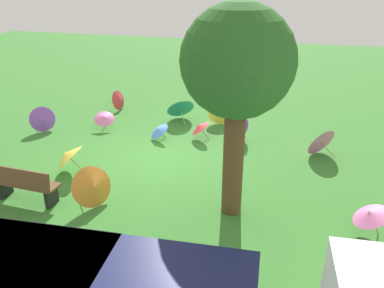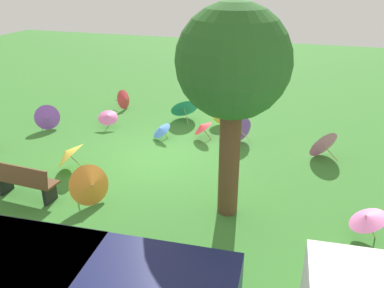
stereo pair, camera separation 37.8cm
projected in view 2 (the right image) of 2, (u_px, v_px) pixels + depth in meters
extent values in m
plane|color=#387A2D|center=(161.00, 158.00, 11.36)|extent=(40.00, 40.00, 0.00)
cylinder|color=black|center=(3.00, 272.00, 6.57)|extent=(0.77, 0.27, 0.76)
cube|color=brown|center=(26.00, 180.00, 9.27)|extent=(1.62, 0.53, 0.05)
cube|color=brown|center=(18.00, 175.00, 9.01)|extent=(1.60, 0.19, 0.45)
cube|color=black|center=(6.00, 184.00, 9.56)|extent=(0.10, 0.41, 0.45)
cube|color=black|center=(50.00, 193.00, 9.16)|extent=(0.10, 0.41, 0.45)
cylinder|color=brown|center=(229.00, 157.00, 8.37)|extent=(0.44, 0.44, 2.66)
sphere|color=#286023|center=(233.00, 62.00, 7.55)|extent=(2.23, 2.23, 2.23)
cylinder|color=tan|center=(47.00, 117.00, 13.50)|extent=(0.31, 0.36, 0.16)
cone|color=purple|center=(47.00, 117.00, 13.23)|extent=(0.86, 0.81, 0.82)
sphere|color=tan|center=(47.00, 117.00, 13.17)|extent=(0.06, 0.06, 0.05)
cylinder|color=tan|center=(84.00, 185.00, 9.37)|extent=(0.51, 0.37, 0.28)
cone|color=orange|center=(91.00, 185.00, 9.02)|extent=(0.99, 1.09, 0.94)
sphere|color=tan|center=(92.00, 185.00, 8.94)|extent=(0.06, 0.06, 0.05)
cylinder|color=tan|center=(330.00, 152.00, 11.02)|extent=(0.42, 0.41, 0.27)
cone|color=pink|center=(322.00, 143.00, 11.23)|extent=(1.00, 1.01, 0.89)
sphere|color=tan|center=(320.00, 141.00, 11.27)|extent=(0.06, 0.06, 0.05)
cylinder|color=tan|center=(244.00, 134.00, 11.95)|extent=(0.40, 0.38, 0.12)
cone|color=purple|center=(237.00, 129.00, 12.20)|extent=(0.84, 0.85, 0.89)
sphere|color=tan|center=(236.00, 127.00, 12.26)|extent=(0.06, 0.06, 0.04)
cylinder|color=tan|center=(79.00, 164.00, 10.54)|extent=(0.42, 0.08, 0.43)
cone|color=yellow|center=(68.00, 154.00, 10.47)|extent=(0.92, 1.02, 0.79)
sphere|color=tan|center=(65.00, 151.00, 10.45)|extent=(0.06, 0.04, 0.05)
cylinder|color=tan|center=(371.00, 229.00, 7.94)|extent=(0.23, 0.08, 0.41)
cone|color=pink|center=(367.00, 218.00, 7.84)|extent=(0.88, 0.89, 0.46)
sphere|color=tan|center=(366.00, 215.00, 7.82)|extent=(0.06, 0.05, 0.05)
cylinder|color=tan|center=(109.00, 121.00, 13.54)|extent=(0.11, 0.20, 0.35)
cone|color=pink|center=(108.00, 117.00, 13.35)|extent=(0.86, 0.85, 0.42)
sphere|color=tan|center=(108.00, 116.00, 13.30)|extent=(0.05, 0.06, 0.05)
cylinder|color=tan|center=(223.00, 111.00, 13.95)|extent=(0.19, 0.54, 0.13)
cone|color=yellow|center=(224.00, 112.00, 13.61)|extent=(0.91, 0.55, 0.87)
sphere|color=tan|center=(224.00, 113.00, 13.54)|extent=(0.05, 0.05, 0.04)
cylinder|color=tan|center=(186.00, 117.00, 13.84)|extent=(0.31, 0.44, 0.43)
cone|color=teal|center=(184.00, 107.00, 14.01)|extent=(1.21, 1.15, 0.85)
sphere|color=tan|center=(183.00, 104.00, 14.05)|extent=(0.06, 0.06, 0.05)
cylinder|color=tan|center=(165.00, 134.00, 12.61)|extent=(0.18, 0.15, 0.28)
cone|color=#4C8CE5|center=(161.00, 129.00, 12.49)|extent=(0.84, 0.85, 0.46)
sphere|color=tan|center=(160.00, 128.00, 12.46)|extent=(0.06, 0.06, 0.05)
cylinder|color=tan|center=(119.00, 100.00, 15.28)|extent=(0.41, 0.09, 0.12)
cone|color=#D8383F|center=(125.00, 99.00, 15.14)|extent=(0.42, 0.77, 0.74)
sphere|color=tan|center=(126.00, 99.00, 15.11)|extent=(0.05, 0.04, 0.04)
cylinder|color=tan|center=(207.00, 134.00, 12.50)|extent=(0.27, 0.07, 0.37)
cone|color=#D8383F|center=(202.00, 127.00, 12.43)|extent=(0.70, 0.73, 0.49)
sphere|color=tan|center=(200.00, 125.00, 12.41)|extent=(0.06, 0.04, 0.05)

